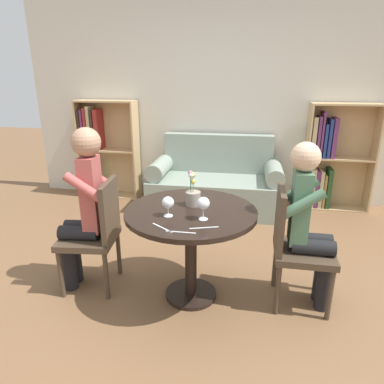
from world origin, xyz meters
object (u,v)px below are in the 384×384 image
object	(u,v)px
chair_right	(294,243)
wine_glass_right	(203,204)
person_left	(83,206)
bookshelf_left	(102,148)
couch	(216,185)
bookshelf_right	(329,161)
person_right	(309,223)
flower_vase	(193,196)
chair_left	(97,230)
wine_glass_left	(168,203)

from	to	relation	value
chair_right	wine_glass_right	xyz separation A→B (m)	(-0.64, -0.22, 0.35)
person_left	bookshelf_left	bearing A→B (deg)	-165.77
couch	bookshelf_right	xyz separation A→B (m)	(1.41, 0.27, 0.31)
bookshelf_left	person_right	xyz separation A→B (m)	(2.48, -2.12, -0.02)
person_left	flower_vase	distance (m)	0.85
bookshelf_left	wine_glass_right	xyz separation A→B (m)	(1.74, -2.34, 0.16)
chair_left	wine_glass_right	distance (m)	0.95
person_right	wine_glass_right	distance (m)	0.79
chair_right	person_right	bearing A→B (deg)	-90.41
bookshelf_right	chair_left	world-z (taller)	bookshelf_right
chair_right	chair_left	bearing A→B (deg)	92.13
person_right	wine_glass_left	distance (m)	1.01
flower_vase	person_left	bearing A→B (deg)	-173.98
person_left	flower_vase	size ratio (longest dim) A/B	4.96
person_left	wine_glass_left	bearing A→B (deg)	72.34
person_left	bookshelf_right	bearing A→B (deg)	128.23
bookshelf_left	wine_glass_left	xyz separation A→B (m)	(1.50, -2.32, 0.15)
wine_glass_left	wine_glass_right	distance (m)	0.25
bookshelf_right	chair_left	distance (m)	3.06
bookshelf_right	flower_vase	world-z (taller)	bookshelf_right
bookshelf_right	person_right	distance (m)	2.19
wine_glass_left	wine_glass_right	xyz separation A→B (m)	(0.25, -0.02, 0.02)
bookshelf_left	chair_left	bearing A→B (deg)	-67.90
bookshelf_right	couch	bearing A→B (deg)	-169.32
person_left	chair_right	bearing A→B (deg)	86.14
chair_right	person_left	xyz separation A→B (m)	(-1.59, -0.05, 0.21)
bookshelf_left	person_right	distance (m)	3.26
bookshelf_left	chair_right	distance (m)	3.20
wine_glass_left	flower_vase	distance (m)	0.27
couch	wine_glass_left	distance (m)	2.12
chair_left	couch	bearing A→B (deg)	152.42
chair_left	flower_vase	distance (m)	0.82
couch	chair_left	size ratio (longest dim) A/B	1.83
flower_vase	person_right	bearing A→B (deg)	-2.38
bookshelf_left	wine_glass_left	size ratio (longest dim) A/B	9.39
person_left	wine_glass_left	distance (m)	0.73
person_right	wine_glass_left	bearing A→B (deg)	102.19
couch	chair_right	size ratio (longest dim) A/B	1.83
chair_right	wine_glass_left	xyz separation A→B (m)	(-0.89, -0.20, 0.33)
couch	wine_glass_right	world-z (taller)	couch
bookshelf_right	person_right	world-z (taller)	bookshelf_right
chair_right	wine_glass_left	size ratio (longest dim) A/B	6.33
bookshelf_left	chair_right	size ratio (longest dim) A/B	1.48
bookshelf_right	person_left	size ratio (longest dim) A/B	1.02
chair_left	person_right	bearing A→B (deg)	85.56
chair_left	wine_glass_right	size ratio (longest dim) A/B	5.65
couch	person_right	xyz separation A→B (m)	(0.84, -1.85, 0.35)
chair_left	flower_vase	bearing A→B (deg)	89.77
chair_left	wine_glass_left	xyz separation A→B (m)	(0.62, -0.16, 0.33)
bookshelf_left	person_left	bearing A→B (deg)	-69.95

